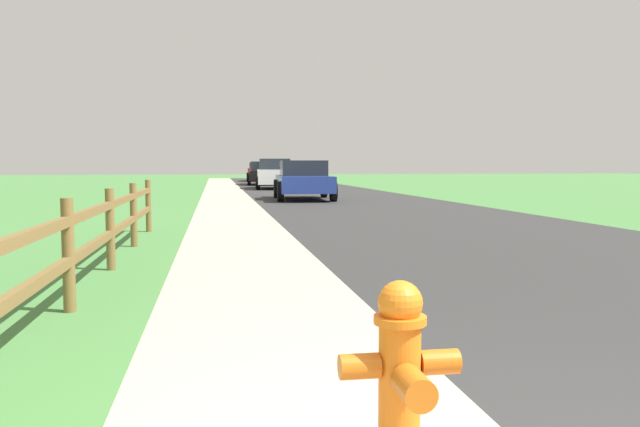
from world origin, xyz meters
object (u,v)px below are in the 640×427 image
at_px(parked_suv_blue, 303,180).
at_px(parked_car_white, 274,174).
at_px(parked_car_black, 263,173).
at_px(parked_car_red, 259,172).
at_px(fire_hydrant, 401,371).

height_order(parked_suv_blue, parked_car_white, parked_car_white).
xyz_separation_m(parked_suv_blue, parked_car_white, (-0.09, 10.96, 0.06)).
bearing_deg(parked_car_black, parked_car_white, -89.50).
distance_m(parked_car_black, parked_car_red, 9.27).
relative_size(parked_suv_blue, parked_car_white, 0.94).
bearing_deg(fire_hydrant, parked_car_red, 86.73).
xyz_separation_m(fire_hydrant, parked_suv_blue, (2.54, 21.21, 0.33)).
relative_size(fire_hydrant, parked_car_red, 0.17).
distance_m(fire_hydrant, parked_car_white, 32.27).
distance_m(parked_car_white, parked_car_red, 16.47).
relative_size(fire_hydrant, parked_suv_blue, 0.18).
xyz_separation_m(fire_hydrant, parked_car_red, (2.78, 48.64, 0.35)).
height_order(parked_suv_blue, parked_car_black, parked_car_black).
relative_size(parked_suv_blue, parked_car_black, 0.91).
xyz_separation_m(fire_hydrant, parked_car_white, (2.46, 32.17, 0.39)).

